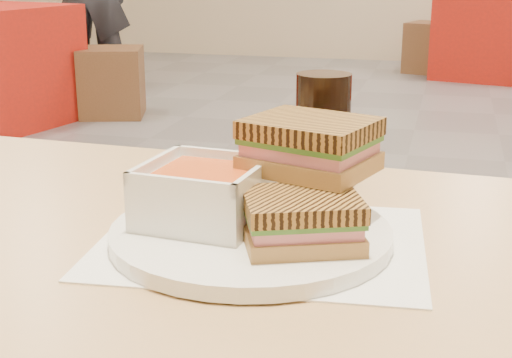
% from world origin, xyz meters
% --- Properties ---
extents(main_table, '(1.23, 0.76, 0.75)m').
position_xyz_m(main_table, '(-0.13, -2.02, 0.64)').
color(main_table, tan).
rests_on(main_table, ground).
extents(tray_liner, '(0.35, 0.29, 0.00)m').
position_xyz_m(tray_liner, '(0.01, -1.99, 0.75)').
color(tray_liner, white).
rests_on(tray_liner, main_table).
extents(plate, '(0.29, 0.29, 0.02)m').
position_xyz_m(plate, '(0.00, -2.00, 0.76)').
color(plate, white).
rests_on(plate, tray_liner).
extents(soup_bowl, '(0.13, 0.13, 0.06)m').
position_xyz_m(soup_bowl, '(-0.05, -1.99, 0.80)').
color(soup_bowl, white).
rests_on(soup_bowl, plate).
extents(panini_lower, '(0.14, 0.13, 0.05)m').
position_xyz_m(panini_lower, '(0.06, -2.03, 0.79)').
color(panini_lower, '#AD8346').
rests_on(panini_lower, plate).
extents(panini_upper, '(0.15, 0.14, 0.06)m').
position_xyz_m(panini_upper, '(0.05, -1.95, 0.85)').
color(panini_upper, '#AD8346').
rests_on(panini_upper, panini_lower).
extents(cola_glass, '(0.07, 0.07, 0.15)m').
position_xyz_m(cola_glass, '(0.04, -1.79, 0.82)').
color(cola_glass, black).
rests_on(cola_glass, main_table).
extents(bg_table_2, '(1.02, 1.02, 0.75)m').
position_xyz_m(bg_table_2, '(0.51, 4.13, 0.38)').
color(bg_table_2, '#B7170C').
rests_on(bg_table_2, ground).
extents(bg_chair_0r, '(0.50, 0.50, 0.45)m').
position_xyz_m(bg_chair_0r, '(-1.98, 1.80, 0.23)').
color(bg_chair_0r, brown).
rests_on(bg_chair_0r, ground).
extents(bg_chair_2l, '(0.51, 0.51, 0.45)m').
position_xyz_m(bg_chair_2l, '(-0.00, 4.28, 0.23)').
color(bg_chair_2l, brown).
rests_on(bg_chair_2l, ground).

